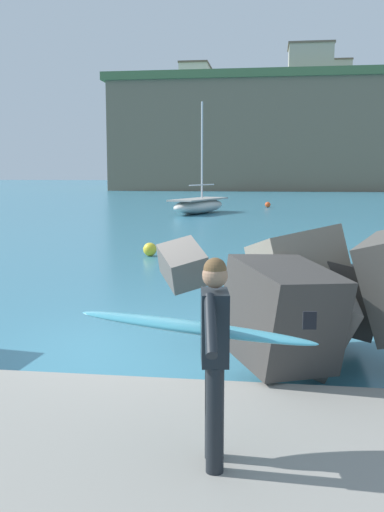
% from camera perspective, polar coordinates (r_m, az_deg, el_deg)
% --- Properties ---
extents(ground_plane, '(400.00, 400.00, 0.00)m').
position_cam_1_polar(ground_plane, '(9.09, -5.42, -9.12)').
color(ground_plane, teal).
extents(walkway_path, '(48.00, 4.40, 0.24)m').
position_cam_1_polar(walkway_path, '(5.52, -15.61, -19.96)').
color(walkway_path, gray).
rests_on(walkway_path, ground).
extents(breakwater_jetty, '(31.75, 6.11, 2.93)m').
position_cam_1_polar(breakwater_jetty, '(8.83, 0.61, -1.70)').
color(breakwater_jetty, '#4C4944').
rests_on(breakwater_jetty, ground).
extents(surfer_with_board, '(2.12, 1.28, 1.78)m').
position_cam_1_polar(surfer_with_board, '(4.96, 1.77, -8.45)').
color(surfer_with_board, black).
rests_on(surfer_with_board, walkway_path).
extents(boat_mid_left, '(3.80, 6.50, 7.31)m').
position_cam_1_polar(boat_mid_left, '(38.80, 0.68, 5.00)').
color(boat_mid_left, beige).
rests_on(boat_mid_left, ground).
extents(mooring_buoy_inner, '(0.44, 0.44, 0.44)m').
position_cam_1_polar(mooring_buoy_inner, '(19.00, -4.14, 0.65)').
color(mooring_buoy_inner, yellow).
rests_on(mooring_buoy_inner, ground).
extents(mooring_buoy_middle, '(0.44, 0.44, 0.44)m').
position_cam_1_polar(mooring_buoy_middle, '(45.92, 7.42, 5.00)').
color(mooring_buoy_middle, '#E54C1E').
rests_on(mooring_buoy_middle, ground).
extents(headland_bluff, '(72.73, 39.99, 17.28)m').
position_cam_1_polar(headland_bluff, '(105.75, 14.12, 11.15)').
color(headland_bluff, '#756651').
rests_on(headland_bluff, ground).
extents(station_building_west, '(4.51, 4.39, 6.06)m').
position_cam_1_polar(station_building_west, '(116.43, 14.18, 16.63)').
color(station_building_west, '#B2ADA3').
rests_on(station_building_west, headland_bluff).
extents(station_building_central, '(7.19, 6.70, 5.46)m').
position_cam_1_polar(station_building_central, '(99.50, 11.49, 18.04)').
color(station_building_central, '#B2ADA3').
rests_on(station_building_central, headland_bluff).
extents(station_building_east, '(5.05, 8.03, 4.14)m').
position_cam_1_polar(station_building_east, '(106.84, 0.35, 17.14)').
color(station_building_east, silver).
rests_on(station_building_east, headland_bluff).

